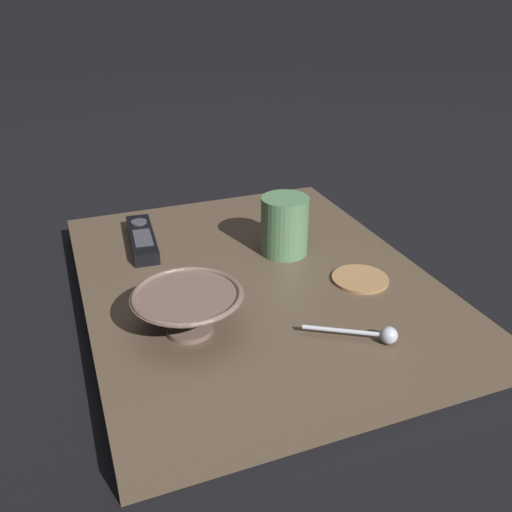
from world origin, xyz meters
The scene contains 7 objects.
ground_plane centered at (0.00, 0.00, 0.00)m, with size 6.00×6.00×0.00m, color black.
table centered at (0.00, 0.00, 0.02)m, with size 0.67×0.54×0.04m.
cereal_bowl centered at (0.12, -0.14, 0.08)m, with size 0.15×0.15×0.06m.
coffee_mug centered at (-0.05, 0.08, 0.09)m, with size 0.09×0.11×0.10m.
teaspoon centered at (0.23, 0.09, 0.05)m, with size 0.07×0.11×0.02m.
tv_remote_near centered at (-0.17, -0.15, 0.06)m, with size 0.17×0.06×0.03m.
drink_coaster centered at (0.08, 0.15, 0.05)m, with size 0.09×0.09×0.01m.
Camera 1 is at (0.73, -0.27, 0.48)m, focal length 38.42 mm.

